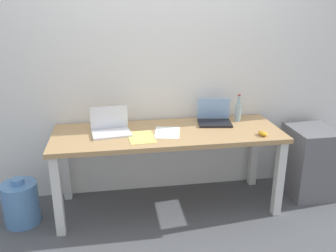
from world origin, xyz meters
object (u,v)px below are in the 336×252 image
Objects in this scene: laptop_left at (111,128)px; computer_mouse at (263,134)px; desk at (168,141)px; filing_cabinet at (309,161)px; beer_bottle at (238,111)px; water_cooler_jug at (21,203)px; laptop_right at (214,118)px.

laptop_left is 1.29m from computer_mouse.
desk is 2.93× the size of filing_cabinet.
laptop_left is at bearing 179.70° from filing_cabinet.
filing_cabinet is (0.69, -0.15, -0.49)m from beer_bottle.
water_cooler_jug is at bearing -178.11° from filing_cabinet.
laptop_right is 0.49× the size of filing_cabinet.
laptop_right is 1.85m from water_cooler_jug.
desk is at bearing 150.50° from computer_mouse.
laptop_right is 0.50m from computer_mouse.
computer_mouse reaches higher than water_cooler_jug.
computer_mouse is (0.31, -0.39, -0.03)m from laptop_right.
beer_bottle is 0.38× the size of filing_cabinet.
laptop_right is (0.95, 0.13, 0.00)m from laptop_left.
desk is at bearing -160.47° from laptop_right.
computer_mouse is at bearing -11.63° from laptop_left.
filing_cabinet is (2.66, 0.09, 0.15)m from water_cooler_jug.
desk is 0.74m from beer_bottle.
laptop_right is at bearing 171.62° from filing_cabinet.
water_cooler_jug is at bearing 162.12° from computer_mouse.
desk is 19.79× the size of computer_mouse.
beer_bottle is at bearing 7.02° from water_cooler_jug.
water_cooler_jug is at bearing -177.24° from desk.
desk reaches higher than water_cooler_jug.
filing_cabinet is (1.39, 0.03, -0.31)m from desk.
filing_cabinet is at bearing 1.10° from desk.
beer_bottle is 0.87m from filing_cabinet.
computer_mouse reaches higher than desk.
desk is 4.75× the size of water_cooler_jug.
computer_mouse is 0.78m from filing_cabinet.
laptop_right is at bearing -175.63° from beer_bottle.
computer_mouse is (0.08, -0.40, -0.08)m from beer_bottle.
computer_mouse is at bearing -16.13° from desk.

